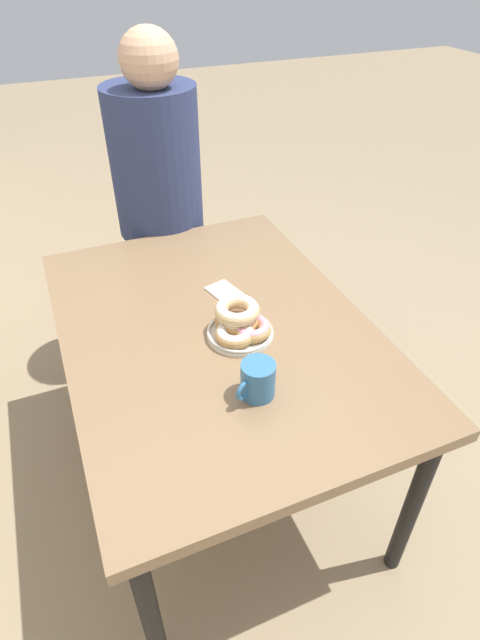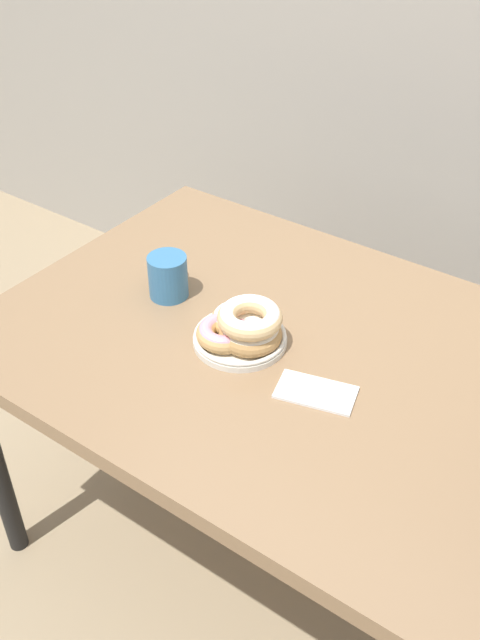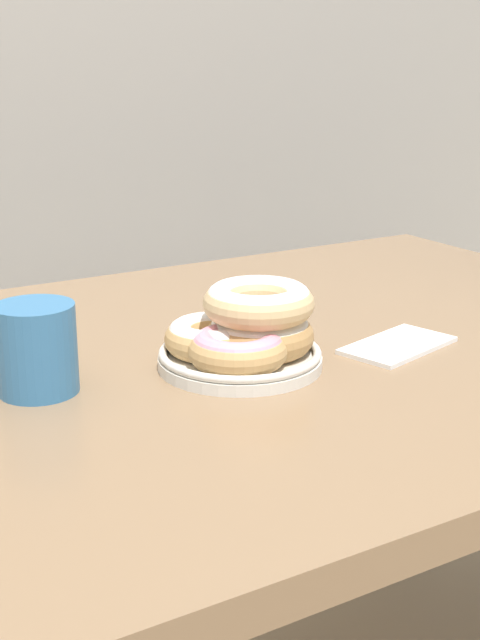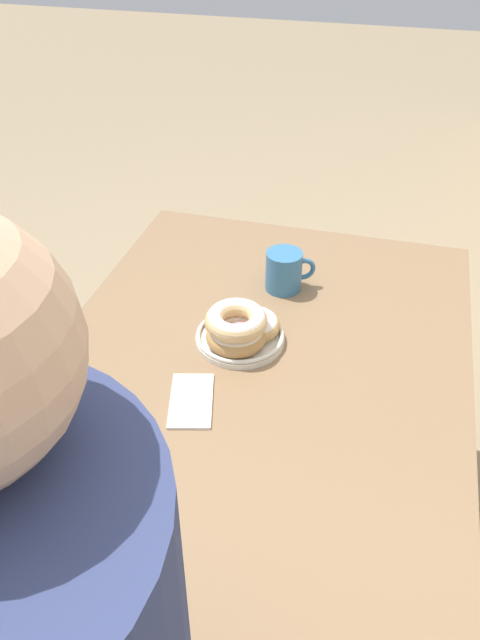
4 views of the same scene
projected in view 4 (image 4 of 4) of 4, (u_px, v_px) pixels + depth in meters
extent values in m
plane|color=#937F60|center=(207.00, 546.00, 1.80)|extent=(14.00, 14.00, 0.00)
cube|color=#846647|center=(254.00, 373.00, 1.35)|extent=(1.27, 0.91, 0.04)
cylinder|color=black|center=(180.00, 322.00, 2.10)|extent=(0.05, 0.05, 0.68)
cylinder|color=black|center=(422.00, 363.00, 1.93)|extent=(0.05, 0.05, 0.68)
cylinder|color=silver|center=(240.00, 339.00, 1.41)|extent=(0.20, 0.20, 0.01)
torus|color=silver|center=(240.00, 335.00, 1.40)|extent=(0.20, 0.20, 0.01)
torus|color=#B2844C|center=(236.00, 336.00, 1.37)|extent=(0.15, 0.15, 0.04)
torus|color=silver|center=(236.00, 333.00, 1.36)|extent=(0.14, 0.14, 0.03)
torus|color=tan|center=(254.00, 325.00, 1.40)|extent=(0.15, 0.15, 0.04)
torus|color=white|center=(254.00, 323.00, 1.40)|extent=(0.14, 0.14, 0.03)
torus|color=tan|center=(230.00, 322.00, 1.41)|extent=(0.17, 0.17, 0.04)
torus|color=pink|center=(230.00, 320.00, 1.41)|extent=(0.15, 0.15, 0.03)
torus|color=#D6B27A|center=(236.00, 320.00, 1.34)|extent=(0.19, 0.19, 0.04)
torus|color=white|center=(236.00, 318.00, 1.34)|extent=(0.18, 0.18, 0.03)
cylinder|color=teal|center=(284.00, 271.00, 1.55)|extent=(0.09, 0.09, 0.10)
cylinder|color=#382114|center=(285.00, 255.00, 1.53)|extent=(0.07, 0.07, 0.00)
torus|color=teal|center=(304.00, 269.00, 1.56)|extent=(0.04, 0.06, 0.06)
cube|color=white|center=(191.00, 400.00, 1.25)|extent=(0.17, 0.12, 0.01)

